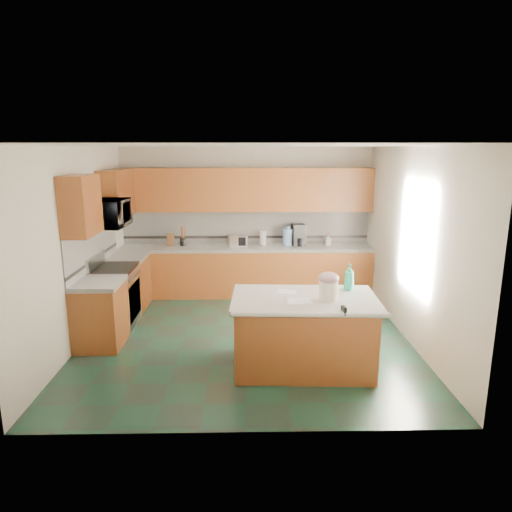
{
  "coord_description": "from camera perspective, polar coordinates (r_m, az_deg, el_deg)",
  "views": [
    {
      "loc": [
        0.02,
        -6.18,
        2.64
      ],
      "look_at": [
        0.15,
        0.35,
        1.12
      ],
      "focal_mm": 32.0,
      "sensor_mm": 36.0,
      "label": 1
    }
  ],
  "objects": [
    {
      "name": "window_light_proxy",
      "position": [
        6.5,
        19.35,
        2.25
      ],
      "size": [
        0.02,
        1.4,
        1.1
      ],
      "primitive_type": "cube",
      "color": "white",
      "rests_on": "wall_right"
    },
    {
      "name": "left_accent_band",
      "position": [
        7.29,
        -19.52,
        -0.34
      ],
      "size": [
        0.01,
        2.3,
        0.05
      ],
      "primitive_type": "cube",
      "color": "black",
      "rests_on": "wall_left"
    },
    {
      "name": "island_bullnose",
      "position": [
        5.04,
        6.81,
        -7.3
      ],
      "size": [
        1.74,
        0.14,
        0.06
      ],
      "primitive_type": "cylinder",
      "rotation": [
        0.0,
        1.57,
        -0.05
      ],
      "color": "white",
      "rests_on": "island_base"
    },
    {
      "name": "water_jug_neck",
      "position": [
        8.39,
        4.0,
        3.54
      ],
      "size": [
        0.09,
        0.09,
        0.04
      ],
      "primitive_type": "cylinder",
      "color": "#6692BE",
      "rests_on": "water_jug"
    },
    {
      "name": "left_base_cab_rear",
      "position": [
        8.05,
        -15.66,
        -3.34
      ],
      "size": [
        0.6,
        0.82,
        0.86
      ],
      "primitive_type": "cube",
      "color": "#3D1B0B",
      "rests_on": "ground"
    },
    {
      "name": "treat_jar",
      "position": [
        5.42,
        9.03,
        -4.3
      ],
      "size": [
        0.25,
        0.25,
        0.23
      ],
      "primitive_type": "cylinder",
      "rotation": [
        0.0,
        0.0,
        -0.16
      ],
      "color": "white",
      "rests_on": "island_top"
    },
    {
      "name": "paper_sheet_a",
      "position": [
        5.37,
        5.45,
        -5.63
      ],
      "size": [
        0.29,
        0.22,
        0.0
      ],
      "primitive_type": "cube",
      "rotation": [
        0.0,
        0.0,
        0.02
      ],
      "color": "white",
      "rests_on": "island_top"
    },
    {
      "name": "soap_back_cap",
      "position": [
        8.5,
        9.02,
        2.78
      ],
      "size": [
        0.02,
        0.02,
        0.03
      ],
      "primitive_type": "cylinder",
      "color": "red",
      "rests_on": "soap_bottle_back"
    },
    {
      "name": "range_oven_door",
      "position": [
        7.25,
        -14.95,
        -5.35
      ],
      "size": [
        0.02,
        0.68,
        0.55
      ],
      "primitive_type": "cube",
      "color": "black",
      "rests_on": "range_body"
    },
    {
      "name": "island_top",
      "position": [
        5.53,
        6.08,
        -5.44
      ],
      "size": [
        1.78,
        1.11,
        0.06
      ],
      "primitive_type": "cube",
      "rotation": [
        0.0,
        0.0,
        -0.05
      ],
      "color": "white",
      "rests_on": "island_base"
    },
    {
      "name": "floor",
      "position": [
        6.72,
        -1.24,
        -10.03
      ],
      "size": [
        4.6,
        4.6,
        0.0
      ],
      "primitive_type": "plane",
      "color": "black",
      "rests_on": "ground"
    },
    {
      "name": "island_base",
      "position": [
        5.69,
        5.96,
        -9.83
      ],
      "size": [
        1.68,
        1.01,
        0.86
      ],
      "primitive_type": "cube",
      "rotation": [
        0.0,
        0.0,
        -0.05
      ],
      "color": "#3D1B0B",
      "rests_on": "ground"
    },
    {
      "name": "treat_jar_knob_end_r",
      "position": [
        5.37,
        9.52,
        -2.24
      ],
      "size": [
        0.04,
        0.04,
        0.04
      ],
      "primitive_type": "sphere",
      "color": "tan",
      "rests_on": "treat_jar_lid"
    },
    {
      "name": "back_accent_band",
      "position": [
        8.61,
        -1.26,
        2.4
      ],
      "size": [
        4.6,
        0.01,
        0.05
      ],
      "primitive_type": "cube",
      "color": "black",
      "rests_on": "back_countertop"
    },
    {
      "name": "back_upper_cab",
      "position": [
        8.34,
        -1.29,
        8.29
      ],
      "size": [
        4.6,
        0.33,
        0.78
      ],
      "primitive_type": "cube",
      "color": "#3D1B0B",
      "rests_on": "wall_back"
    },
    {
      "name": "coffee_maker",
      "position": [
        8.45,
        5.33,
        2.66
      ],
      "size": [
        0.25,
        0.27,
        0.39
      ],
      "primitive_type": "cube",
      "rotation": [
        0.0,
        0.0,
        0.09
      ],
      "color": "black",
      "rests_on": "back_countertop"
    },
    {
      "name": "paper_sheet_b",
      "position": [
        5.7,
        3.82,
        -4.49
      ],
      "size": [
        0.29,
        0.25,
        0.0
      ],
      "primitive_type": "cube",
      "rotation": [
        0.0,
        0.0,
        -0.33
      ],
      "color": "white",
      "rests_on": "island_top"
    },
    {
      "name": "wall_back",
      "position": [
        8.6,
        -1.27,
        4.48
      ],
      "size": [
        4.6,
        0.04,
        2.7
      ],
      "primitive_type": "cube",
      "color": "silver",
      "rests_on": "ground"
    },
    {
      "name": "wall_front",
      "position": [
        4.07,
        -1.35,
        -5.4
      ],
      "size": [
        4.6,
        0.04,
        2.7
      ],
      "primitive_type": "cube",
      "color": "silver",
      "rests_on": "ground"
    },
    {
      "name": "treat_jar_lid",
      "position": [
        5.38,
        9.09,
        -2.76
      ],
      "size": [
        0.24,
        0.24,
        0.15
      ],
      "primitive_type": "ellipsoid",
      "color": "#CC9BA8",
      "rests_on": "treat_jar"
    },
    {
      "name": "toaster_oven",
      "position": [
        8.39,
        -2.31,
        1.95
      ],
      "size": [
        0.38,
        0.3,
        0.2
      ],
      "primitive_type": "cube",
      "rotation": [
        0.0,
        0.0,
        0.22
      ],
      "color": "#B7B7BC",
      "rests_on": "back_countertop"
    },
    {
      "name": "left_counter_front",
      "position": [
        6.51,
        -19.19,
        -3.24
      ],
      "size": [
        0.64,
        0.72,
        0.06
      ],
      "primitive_type": "cube",
      "color": "white",
      "rests_on": "left_base_cab_front"
    },
    {
      "name": "microwave",
      "position": [
        7.04,
        -17.89,
        5.06
      ],
      "size": [
        0.5,
        0.73,
        0.41
      ],
      "primitive_type": "imported",
      "rotation": [
        0.0,
        0.0,
        1.57
      ],
      "color": "#B7B7BC",
      "rests_on": "wall_left"
    },
    {
      "name": "left_upper_cab_front",
      "position": [
        6.36,
        -21.07,
        5.91
      ],
      "size": [
        0.33,
        0.72,
        0.78
      ],
      "primitive_type": "cube",
      "color": "#3D1B0B",
      "rests_on": "wall_left"
    },
    {
      "name": "wall_left",
      "position": [
        6.73,
        -21.46,
        1.13
      ],
      "size": [
        0.04,
        4.6,
        2.7
      ],
      "primitive_type": "cube",
      "color": "silver",
      "rests_on": "ground"
    },
    {
      "name": "range_backguard",
      "position": [
        7.24,
        -19.47,
        -0.59
      ],
      "size": [
        0.06,
        0.76,
        0.18
      ],
      "primitive_type": "cube",
      "color": "#B7B7BC",
      "rests_on": "range_body"
    },
    {
      "name": "range_handle",
      "position": [
        7.14,
        -14.89,
        -2.45
      ],
      "size": [
        0.02,
        0.66,
        0.02
      ],
      "primitive_type": "cylinder",
      "rotation": [
        1.57,
        0.0,
        0.0
      ],
      "color": "#B7B7BC",
      "rests_on": "range_body"
    },
    {
      "name": "toaster_oven_door",
      "position": [
        8.28,
        -2.33,
        1.81
      ],
      "size": [
        0.3,
        0.01,
        0.16
      ],
      "primitive_type": "cube",
      "color": "black",
      "rests_on": "toaster_oven"
    },
    {
      "name": "wall_right",
      "position": [
        6.72,
        18.91,
        1.32
      ],
      "size": [
        0.04,
        4.6,
        2.7
      ],
      "primitive_type": "cube",
      "color": "silver",
      "rests_on": "ground"
    },
    {
      "name": "left_upper_cab_rear",
      "position": [
        7.93,
        -17.05,
        7.48
      ],
      "size": [
        0.33,
        1.09,
        0.78
      ],
      "primitive_type": "cube",
      "color": "#3D1B0B",
      "rests_on": "wall_left"
    },
    {
      "name": "left_backsplash",
      "position": [
        7.25,
        -19.68,
        1.15
      ],
      "size": [
        0.02,
        2.3,
        0.63
      ],
      "primitive_type": "cube",
      "color": "silver",
      "rests_on": "wall_left"
    },
    {
      "name": "soap_bottle_back",
      "position": [
        8.52,
        8.99,
        2.0
      ],
      "size": [
        0.11,
        0.11,
        0.2
      ],
      "primitive_type": "imported",
      "rotation": [
        0.0,
        0.0,
        0.19
      ],
      "color": "white",
      "rests_on": "back_countertop"
    },
    {
      "name": "knife_block",
      "position": [
        8.5,
        -10.63,
        1.98
      ],
      "size": [
        0.13,
        0.17,
        0.25
      ],
      "primitive_type": "cube",
      "rotation": [
        -0.31,
        0.0,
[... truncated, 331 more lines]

